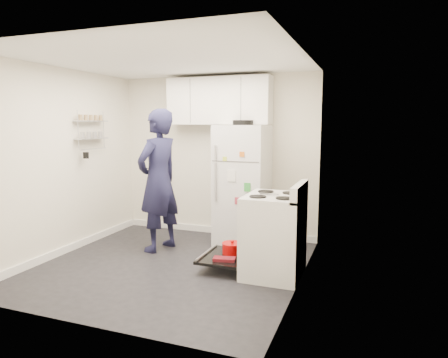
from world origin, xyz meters
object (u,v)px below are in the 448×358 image
at_px(refrigerator, 243,184).
at_px(open_oven_door, 228,253).
at_px(electric_range, 273,236).
at_px(person, 158,181).

bearing_deg(refrigerator, open_oven_door, -81.72).
distance_m(electric_range, person, 1.83).
distance_m(open_oven_door, refrigerator, 1.28).
height_order(electric_range, person, person).
xyz_separation_m(electric_range, person, (-1.72, 0.38, 0.51)).
distance_m(electric_range, refrigerator, 1.38).
bearing_deg(person, refrigerator, 139.71).
xyz_separation_m(electric_range, refrigerator, (-0.72, 1.10, 0.41)).
bearing_deg(open_oven_door, electric_range, -3.82).
relative_size(open_oven_door, person, 0.36).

